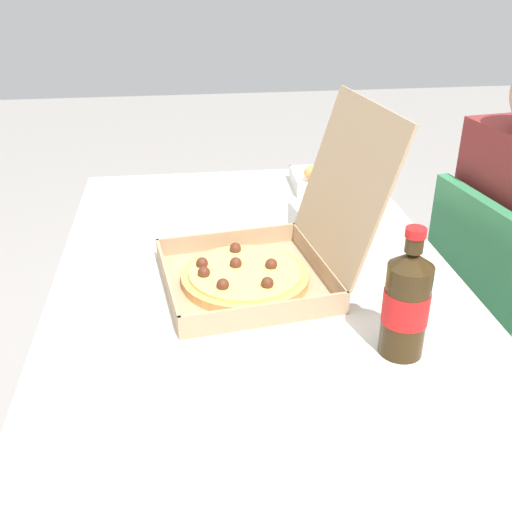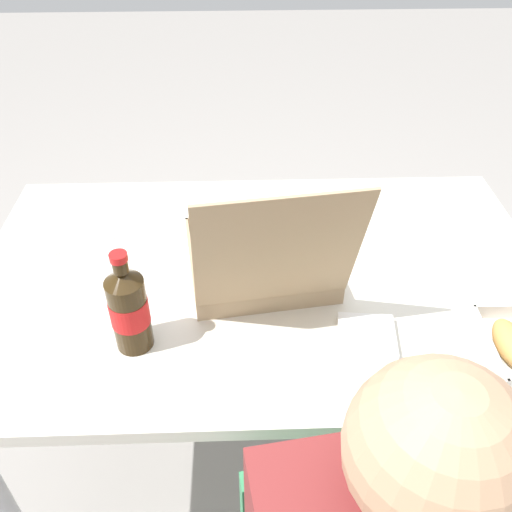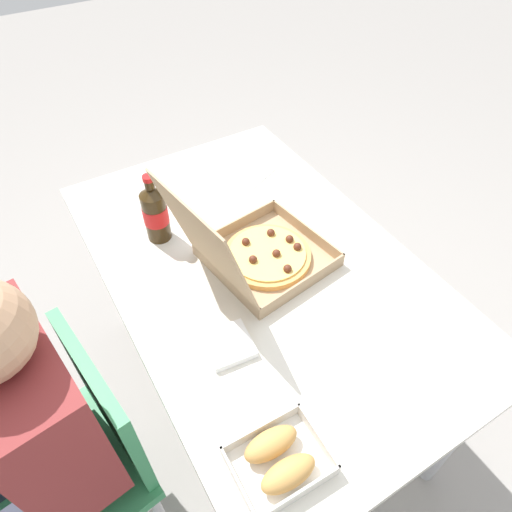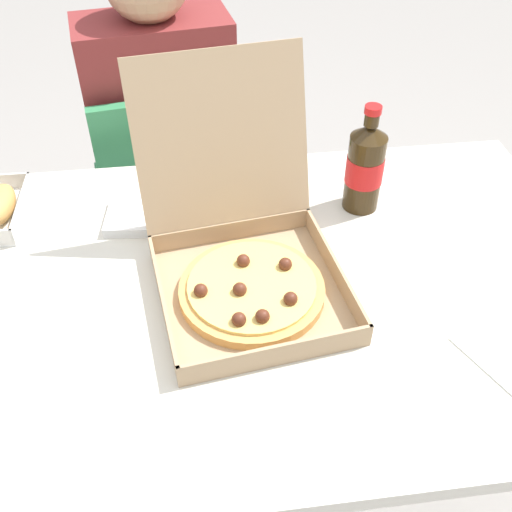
% 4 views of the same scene
% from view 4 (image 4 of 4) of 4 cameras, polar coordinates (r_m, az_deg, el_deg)
% --- Properties ---
extents(ground_plane, '(10.00, 10.00, 0.00)m').
position_cam_4_polar(ground_plane, '(1.66, -0.71, -21.01)').
color(ground_plane, gray).
extents(dining_table, '(1.30, 0.81, 0.73)m').
position_cam_4_polar(dining_table, '(1.11, -0.99, -5.81)').
color(dining_table, silver).
rests_on(dining_table, ground_plane).
extents(chair, '(0.45, 0.45, 0.83)m').
position_cam_4_polar(chair, '(1.71, -8.10, 5.89)').
color(chair, '#338451').
rests_on(chair, ground_plane).
extents(diner_person, '(0.38, 0.44, 1.15)m').
position_cam_4_polar(diner_person, '(1.65, -9.14, 12.84)').
color(diner_person, '#333847').
rests_on(diner_person, ground_plane).
extents(pizza_box_open, '(0.36, 0.44, 0.34)m').
position_cam_4_polar(pizza_box_open, '(1.03, -0.97, -0.44)').
color(pizza_box_open, tan).
rests_on(pizza_box_open, dining_table).
extents(cola_bottle, '(0.07, 0.07, 0.22)m').
position_cam_4_polar(cola_bottle, '(1.19, 10.35, 8.40)').
color(cola_bottle, '#33230F').
rests_on(cola_bottle, dining_table).
extents(napkin_pile, '(0.12, 0.12, 0.02)m').
position_cam_4_polar(napkin_pile, '(1.21, -11.45, 3.73)').
color(napkin_pile, white).
rests_on(napkin_pile, dining_table).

